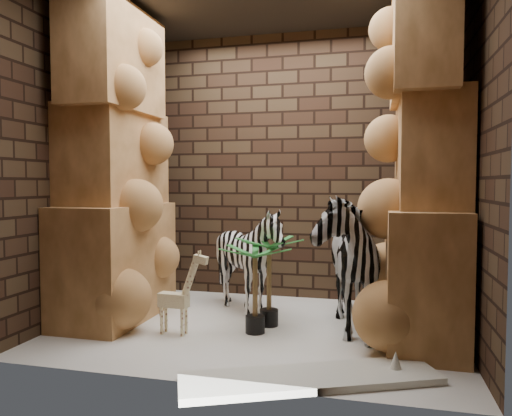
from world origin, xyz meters
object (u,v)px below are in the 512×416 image
(giraffe_toy, at_px, (174,291))
(surfboard, at_px, (310,378))
(palm_front, at_px, (269,281))
(zebra_right, at_px, (340,249))
(zebra_left, at_px, (249,265))
(palm_back, at_px, (255,289))

(giraffe_toy, distance_m, surfboard, 1.51)
(palm_front, bearing_deg, giraffe_toy, -149.50)
(zebra_right, bearing_deg, zebra_left, 148.93)
(giraffe_toy, height_order, palm_back, palm_back)
(zebra_right, bearing_deg, surfboard, -107.38)
(zebra_right, xyz_separation_m, zebra_left, (-0.93, 0.32, -0.24))
(palm_back, relative_size, surfboard, 0.45)
(zebra_right, relative_size, surfboard, 0.84)
(giraffe_toy, height_order, surfboard, giraffe_toy)
(palm_front, height_order, surfboard, palm_front)
(palm_back, xyz_separation_m, surfboard, (0.61, -0.92, -0.36))
(palm_front, relative_size, palm_back, 1.07)
(zebra_right, height_order, palm_front, zebra_right)
(zebra_left, relative_size, palm_back, 1.38)
(zebra_left, bearing_deg, surfboard, -64.64)
(zebra_left, height_order, palm_front, zebra_left)
(zebra_right, bearing_deg, palm_front, 171.99)
(palm_front, height_order, palm_back, palm_front)
(zebra_left, bearing_deg, zebra_right, -21.88)
(zebra_right, relative_size, palm_front, 1.74)
(zebra_right, distance_m, surfboard, 1.39)
(zebra_right, height_order, giraffe_toy, zebra_right)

